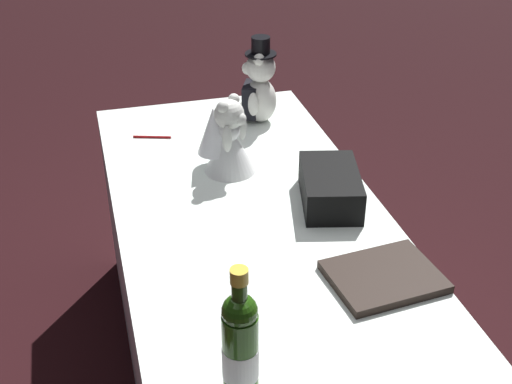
{
  "coord_description": "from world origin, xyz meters",
  "views": [
    {
      "loc": [
        1.53,
        -0.41,
        1.77
      ],
      "look_at": [
        0.0,
        0.0,
        0.81
      ],
      "focal_mm": 48.12,
      "sensor_mm": 36.0,
      "label": 1
    }
  ],
  "objects_px": {
    "champagne_bottle": "(240,346)",
    "guestbook": "(384,277)",
    "teddy_bear_groom": "(258,89)",
    "signing_pen": "(153,137)",
    "gift_case_black": "(330,187)",
    "teddy_bear_bride": "(225,138)"
  },
  "relations": [
    {
      "from": "champagne_bottle",
      "to": "guestbook",
      "type": "relative_size",
      "value": 1.2
    },
    {
      "from": "teddy_bear_groom",
      "to": "signing_pen",
      "type": "distance_m",
      "value": 0.4
    },
    {
      "from": "guestbook",
      "to": "gift_case_black",
      "type": "bearing_deg",
      "value": 174.59
    },
    {
      "from": "gift_case_black",
      "to": "signing_pen",
      "type": "bearing_deg",
      "value": -141.27
    },
    {
      "from": "teddy_bear_bride",
      "to": "signing_pen",
      "type": "xyz_separation_m",
      "value": [
        -0.28,
        -0.19,
        -0.11
      ]
    },
    {
      "from": "teddy_bear_bride",
      "to": "gift_case_black",
      "type": "distance_m",
      "value": 0.37
    },
    {
      "from": "signing_pen",
      "to": "gift_case_black",
      "type": "bearing_deg",
      "value": 38.73
    },
    {
      "from": "signing_pen",
      "to": "gift_case_black",
      "type": "xyz_separation_m",
      "value": [
        0.55,
        0.44,
        0.05
      ]
    },
    {
      "from": "signing_pen",
      "to": "gift_case_black",
      "type": "relative_size",
      "value": 0.45
    },
    {
      "from": "teddy_bear_bride",
      "to": "guestbook",
      "type": "bearing_deg",
      "value": 21.0
    },
    {
      "from": "champagne_bottle",
      "to": "signing_pen",
      "type": "height_order",
      "value": "champagne_bottle"
    },
    {
      "from": "gift_case_black",
      "to": "teddy_bear_groom",
      "type": "bearing_deg",
      "value": -174.68
    },
    {
      "from": "teddy_bear_groom",
      "to": "guestbook",
      "type": "relative_size",
      "value": 1.18
    },
    {
      "from": "signing_pen",
      "to": "teddy_bear_bride",
      "type": "bearing_deg",
      "value": 34.75
    },
    {
      "from": "teddy_bear_groom",
      "to": "teddy_bear_bride",
      "type": "bearing_deg",
      "value": -30.78
    },
    {
      "from": "teddy_bear_groom",
      "to": "gift_case_black",
      "type": "xyz_separation_m",
      "value": [
        0.59,
        0.06,
        -0.07
      ]
    },
    {
      "from": "teddy_bear_bride",
      "to": "champagne_bottle",
      "type": "xyz_separation_m",
      "value": [
        0.91,
        -0.18,
        0.02
      ]
    },
    {
      "from": "champagne_bottle",
      "to": "signing_pen",
      "type": "xyz_separation_m",
      "value": [
        -1.19,
        -0.01,
        -0.13
      ]
    },
    {
      "from": "teddy_bear_groom",
      "to": "champagne_bottle",
      "type": "relative_size",
      "value": 0.98
    },
    {
      "from": "teddy_bear_bride",
      "to": "signing_pen",
      "type": "relative_size",
      "value": 1.87
    },
    {
      "from": "signing_pen",
      "to": "teddy_bear_groom",
      "type": "bearing_deg",
      "value": 96.59
    },
    {
      "from": "teddy_bear_bride",
      "to": "gift_case_black",
      "type": "xyz_separation_m",
      "value": [
        0.27,
        0.25,
        -0.06
      ]
    }
  ]
}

